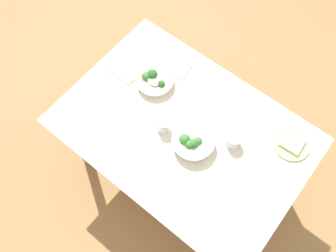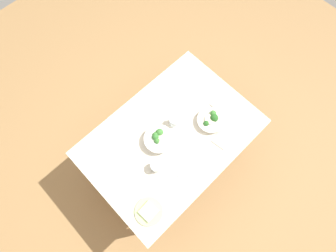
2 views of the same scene
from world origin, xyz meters
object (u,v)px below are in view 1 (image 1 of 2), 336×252
table_knife_left (225,126)px  napkin_folded_lower (124,69)px  water_glass_side (163,125)px  napkin_folded_upper (174,67)px  fork_by_near_bowl (237,116)px  broccoli_bowl_far (154,80)px  water_glass_center (233,140)px  fork_by_far_bowl (212,217)px  bread_side_plate (292,143)px  broccoli_bowl_near (193,142)px

table_knife_left → napkin_folded_lower: (-0.70, -0.07, 0.00)m
water_glass_side → napkin_folded_upper: (-0.21, 0.37, -0.04)m
fork_by_near_bowl → broccoli_bowl_far: bearing=-89.0°
water_glass_center → napkin_folded_upper: size_ratio=0.44×
fork_by_far_bowl → bread_side_plate: bearing=-80.0°
broccoli_bowl_far → water_glass_side: broccoli_bowl_far is taller
fork_by_far_bowl → fork_by_near_bowl: (-0.22, 0.56, -0.00)m
broccoli_bowl_far → fork_by_near_bowl: broccoli_bowl_far is taller
water_glass_center → bread_side_plate: bearing=37.2°
water_glass_side → napkin_folded_lower: 0.47m
bread_side_plate → fork_by_far_bowl: (-0.11, -0.60, -0.01)m
water_glass_side → napkin_folded_upper: 0.42m
bread_side_plate → broccoli_bowl_far: bearing=-168.8°
napkin_folded_lower → broccoli_bowl_far: bearing=11.0°
broccoli_bowl_far → water_glass_side: bearing=-41.0°
broccoli_bowl_far → table_knife_left: (0.50, 0.03, -0.03)m
bread_side_plate → water_glass_side: 0.72m
water_glass_center → water_glass_side: water_glass_side is taller
napkin_folded_lower → napkin_folded_upper: bearing=41.8°
water_glass_center → napkin_folded_upper: (-0.56, 0.20, -0.04)m
water_glass_center → fork_by_far_bowl: 0.43m
bread_side_plate → napkin_folded_lower: (-1.06, -0.21, -0.01)m
bread_side_plate → water_glass_side: bearing=-149.3°
fork_by_far_bowl → fork_by_near_bowl: 0.60m
broccoli_bowl_near → fork_by_far_bowl: (0.32, -0.25, -0.04)m
water_glass_side → fork_by_far_bowl: size_ratio=0.91×
water_glass_side → napkin_folded_upper: bearing=119.5°
bread_side_plate → fork_by_near_bowl: 0.34m
bread_side_plate → table_knife_left: bearing=-158.4°
napkin_folded_upper → water_glass_side: bearing=-60.5°
broccoli_bowl_far → fork_by_far_bowl: 0.86m
broccoli_bowl_far → napkin_folded_upper: size_ratio=1.20×
broccoli_bowl_near → fork_by_far_bowl: 0.41m
table_knife_left → napkin_folded_upper: napkin_folded_upper is taller
broccoli_bowl_far → fork_by_far_bowl: size_ratio=2.42×
broccoli_bowl_far → water_glass_center: (0.59, -0.03, 0.01)m
broccoli_bowl_far → water_glass_center: broccoli_bowl_far is taller
broccoli_bowl_far → broccoli_bowl_near: 0.46m
broccoli_bowl_near → water_glass_center: (0.17, 0.15, -0.00)m
water_glass_center → broccoli_bowl_near: bearing=-138.5°
water_glass_center → fork_by_near_bowl: water_glass_center is taller
table_knife_left → napkin_folded_lower: 0.71m
broccoli_bowl_far → bread_side_plate: size_ratio=1.08×
napkin_folded_lower → fork_by_far_bowl: bearing=-22.4°
napkin_folded_lower → table_knife_left: bearing=5.6°
napkin_folded_upper → broccoli_bowl_near: bearing=-41.0°
fork_by_near_bowl → napkin_folded_upper: size_ratio=0.59×
broccoli_bowl_near → table_knife_left: 0.22m
table_knife_left → bread_side_plate: bearing=-92.7°
broccoli_bowl_near → napkin_folded_lower: (-0.63, 0.14, -0.04)m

